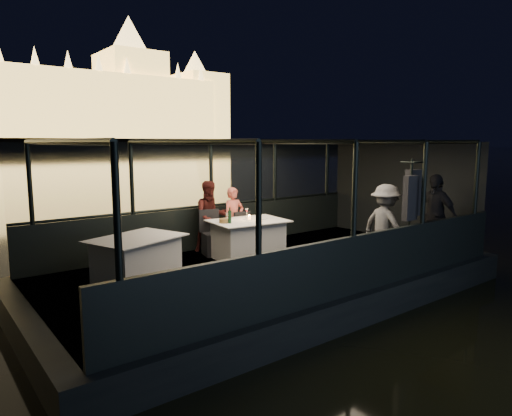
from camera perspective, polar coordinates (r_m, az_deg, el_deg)
boat_hull at (r=8.75m, az=1.62°, el=-10.40°), size 8.60×4.40×1.00m
boat_deck at (r=8.61m, az=1.63°, el=-7.37°), size 8.00×4.00×0.04m
gunwale_port at (r=10.09m, az=-5.54°, el=-2.34°), size 8.00×0.08×0.90m
gunwale_starboard at (r=7.10m, az=11.96°, el=-7.01°), size 8.00×0.08×0.90m
cabin_glass_port at (r=9.95m, az=-5.63°, el=4.19°), size 8.00×0.02×1.40m
cabin_glass_starboard at (r=6.89m, az=12.25°, el=2.26°), size 8.00×0.02×1.40m
cabin_roof_glass at (r=8.29m, az=1.70°, el=8.26°), size 8.00×4.00×0.02m
end_wall_fore at (r=6.64m, az=-26.19°, el=-2.55°), size 0.02×4.00×2.30m
end_wall_aft at (r=11.31m, az=17.59°, el=2.04°), size 0.02×4.00×2.30m
canopy_ribs at (r=8.37m, az=1.67°, el=0.37°), size 8.00×4.00×2.30m
dining_table_central at (r=9.07m, az=-0.97°, el=-3.92°), size 1.55×1.20×0.77m
dining_table_aft at (r=7.78m, az=-14.64°, el=-6.26°), size 1.70×1.46×0.76m
chair_port_left at (r=9.35m, az=-5.26°, el=-3.18°), size 0.52×0.52×0.91m
chair_port_right at (r=9.59m, az=-1.11°, el=-2.86°), size 0.43×0.43×0.83m
coat_stand at (r=8.56m, az=18.61°, el=-1.59°), size 0.62×0.53×2.01m
person_woman_coral at (r=9.79m, az=-2.80°, el=-0.86°), size 0.49×0.33×1.34m
person_man_maroon at (r=9.61m, az=-5.68°, el=-1.06°), size 0.83×0.71×1.50m
passenger_stripe at (r=8.83m, az=15.90°, el=-1.51°), size 0.63×1.03×1.53m
passenger_dark at (r=9.78m, az=21.37°, el=-0.83°), size 0.46×1.00×1.68m
wine_bottle at (r=8.67m, az=-3.30°, el=-0.94°), size 0.08×0.08×0.30m
bread_basket at (r=8.75m, az=-4.00°, el=-1.60°), size 0.22×0.22×0.08m
amber_candle at (r=9.11m, az=-0.84°, el=-1.18°), size 0.07×0.07×0.08m
plate_near at (r=9.19m, az=0.73°, el=-1.30°), size 0.25×0.25×0.02m
plate_far at (r=9.05m, az=-3.64°, el=-1.47°), size 0.33×0.33×0.02m
wine_glass_white at (r=8.66m, az=-3.63°, el=-1.32°), size 0.08×0.08×0.20m
wine_glass_red at (r=9.23m, az=-1.17°, el=-0.71°), size 0.08×0.08×0.20m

